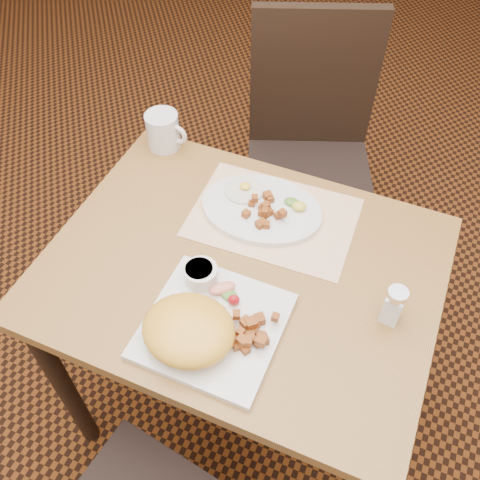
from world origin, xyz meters
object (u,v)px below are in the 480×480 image
plate_square (213,326)px  coffee_mug (164,131)px  table (241,292)px  salt_shaker (394,305)px  chair_far (310,144)px  plate_oval (262,209)px

plate_square → coffee_mug: (-0.37, 0.48, 0.04)m
coffee_mug → table: bearing=-40.2°
table → coffee_mug: (-0.36, 0.31, 0.16)m
plate_square → salt_shaker: 0.38m
chair_far → plate_square: size_ratio=3.46×
table → plate_square: bearing=-86.4°
plate_oval → salt_shaker: bearing=-26.3°
salt_shaker → coffee_mug: bearing=156.1°
table → plate_square: 0.21m
salt_shaker → chair_far: bearing=118.5°
table → salt_shaker: 0.38m
plate_square → table: bearing=93.6°
plate_oval → coffee_mug: coffee_mug is taller
plate_square → salt_shaker: size_ratio=2.80×
chair_far → salt_shaker: chair_far is taller
table → chair_far: (-0.05, 0.72, -0.10)m
plate_oval → salt_shaker: (0.36, -0.18, 0.04)m
plate_square → salt_shaker: bearing=26.8°
coffee_mug → salt_shaker: bearing=-23.9°
salt_shaker → table: bearing=178.9°
table → plate_oval: bearing=96.2°
chair_far → salt_shaker: (0.39, -0.73, 0.26)m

